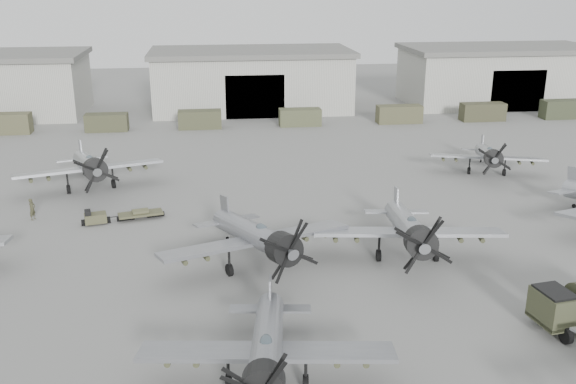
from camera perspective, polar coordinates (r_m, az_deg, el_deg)
name	(u,v)px	position (r m, az deg, el deg)	size (l,w,h in m)	color
ground	(328,318)	(37.81, 3.61, -11.08)	(220.00, 220.00, 0.00)	slate
hangar_center	(251,79)	(95.48, -3.27, 9.96)	(29.00, 14.80, 8.70)	#B4B4A9
hangar_right	(498,75)	(105.10, 18.20, 9.88)	(29.00, 14.80, 8.70)	#B4B4A9
support_truck_1	(7,124)	(87.72, -23.73, 5.59)	(5.82, 2.20, 2.56)	#4A4930
support_truck_2	(107,122)	(85.08, -15.81, 5.98)	(5.29, 2.20, 2.21)	#3C3E28
support_truck_3	(200,119)	(84.08, -7.84, 6.41)	(5.53, 2.20, 2.34)	#3F412A
support_truck_4	(300,117)	(84.92, 1.08, 6.67)	(5.46, 2.20, 2.23)	#464A30
support_truck_5	(399,114)	(87.81, 9.86, 6.83)	(6.00, 2.20, 2.35)	#48482F
support_truck_6	(483,112)	(91.87, 16.91, 6.84)	(5.95, 2.20, 2.39)	#3A3926
support_truck_7	(563,109)	(97.12, 23.24, 6.78)	(5.92, 2.20, 2.54)	#333825
aircraft_near_1	(267,350)	(30.74, -1.92, -13.83)	(12.29, 11.06, 4.88)	gray
aircraft_mid_1	(258,237)	(42.41, -2.72, -4.01)	(13.16, 11.87, 5.30)	gray
aircraft_mid_2	(409,229)	(44.44, 10.74, -3.26)	(13.25, 11.92, 5.26)	#96999F
aircraft_far_0	(89,166)	(60.91, -17.24, 2.26)	(13.30, 11.97, 5.32)	#979BA0
aircraft_far_1	(488,155)	(66.08, 17.38, 3.15)	(11.22, 10.10, 4.48)	#919398
tug_trailer	(113,216)	(53.24, -15.30, -2.11)	(6.23, 2.51, 1.23)	#49482F
ground_crew	(32,209)	(55.67, -21.78, -1.43)	(0.65, 0.43, 1.79)	#3D3D28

